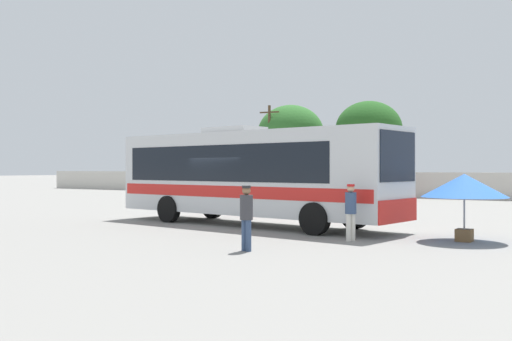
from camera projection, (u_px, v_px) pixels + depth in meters
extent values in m
plane|color=gray|center=(343.00, 209.00, 30.51)|extent=(300.00, 300.00, 0.00)
cube|color=beige|center=(423.00, 185.00, 41.84)|extent=(80.00, 0.30, 1.85)
cube|color=silver|center=(252.00, 173.00, 21.80)|extent=(12.00, 3.95, 3.00)
cube|color=black|center=(240.00, 163.00, 22.18)|extent=(9.90, 3.72, 1.32)
cube|color=red|center=(252.00, 191.00, 21.81)|extent=(11.77, 3.94, 0.42)
cube|color=#19212D|center=(398.00, 156.00, 18.00)|extent=(0.32, 2.28, 1.56)
cube|color=red|center=(398.00, 211.00, 18.01)|extent=(0.36, 2.49, 0.72)
cube|color=#B2B2B2|center=(234.00, 131.00, 22.37)|extent=(2.35, 1.66, 0.24)
cylinder|color=black|center=(354.00, 214.00, 20.40)|extent=(1.07, 0.42, 1.04)
cylinder|color=black|center=(315.00, 219.00, 18.52)|extent=(1.07, 0.42, 1.04)
cylinder|color=black|center=(212.00, 206.00, 24.83)|extent=(1.07, 0.42, 1.04)
cylinder|color=black|center=(169.00, 209.00, 22.95)|extent=(1.07, 0.42, 1.04)
cylinder|color=silver|center=(353.00, 227.00, 17.07)|extent=(0.15, 0.15, 0.79)
cylinder|color=silver|center=(349.00, 227.00, 17.01)|extent=(0.15, 0.15, 0.79)
cylinder|color=#33476B|center=(351.00, 203.00, 17.04)|extent=(0.46, 0.46, 0.63)
sphere|color=tan|center=(351.00, 189.00, 17.04)|extent=(0.21, 0.21, 0.21)
cylinder|color=red|center=(351.00, 185.00, 17.04)|extent=(0.22, 0.22, 0.06)
cylinder|color=#33476B|center=(248.00, 236.00, 14.87)|extent=(0.15, 0.15, 0.80)
cylinder|color=#33476B|center=(244.00, 235.00, 14.98)|extent=(0.15, 0.15, 0.80)
cylinder|color=#38383D|center=(246.00, 207.00, 14.93)|extent=(0.40, 0.40, 0.63)
sphere|color=#8C6647|center=(246.00, 191.00, 14.92)|extent=(0.22, 0.22, 0.22)
cylinder|color=#262628|center=(246.00, 187.00, 14.92)|extent=(0.23, 0.23, 0.06)
cylinder|color=gray|center=(464.00, 209.00, 16.92)|extent=(0.05, 0.05, 1.90)
cone|color=blue|center=(464.00, 185.00, 16.91)|extent=(2.44, 2.44, 0.67)
cube|color=brown|center=(464.00, 235.00, 16.92)|extent=(0.44, 0.44, 0.36)
cube|color=black|center=(297.00, 189.00, 42.75)|extent=(4.14, 2.04, 0.60)
cube|color=black|center=(294.00, 182.00, 42.87)|extent=(2.32, 1.79, 0.49)
cylinder|color=black|center=(318.00, 193.00, 42.71)|extent=(0.65, 0.26, 0.64)
cylinder|color=black|center=(305.00, 194.00, 41.30)|extent=(0.65, 0.26, 0.64)
cylinder|color=black|center=(289.00, 192.00, 44.21)|extent=(0.65, 0.26, 0.64)
cylinder|color=black|center=(276.00, 193.00, 42.79)|extent=(0.65, 0.26, 0.64)
cube|color=red|center=(371.00, 190.00, 39.78)|extent=(4.05, 1.90, 0.67)
cube|color=black|center=(368.00, 181.00, 39.89)|extent=(2.25, 1.71, 0.55)
cylinder|color=black|center=(393.00, 195.00, 39.80)|extent=(0.65, 0.24, 0.64)
cylinder|color=black|center=(383.00, 196.00, 38.35)|extent=(0.65, 0.24, 0.64)
cylinder|color=black|center=(359.00, 194.00, 41.21)|extent=(0.65, 0.24, 0.64)
cylinder|color=black|center=(348.00, 195.00, 39.76)|extent=(0.65, 0.24, 0.64)
cylinder|color=#4C3823|center=(269.00, 149.00, 51.25)|extent=(0.24, 0.24, 7.65)
cube|color=#473321|center=(269.00, 112.00, 51.24)|extent=(1.80, 0.39, 0.12)
cylinder|color=brown|center=(291.00, 174.00, 53.12)|extent=(0.32, 0.32, 3.25)
ellipsoid|color=#2D6628|center=(291.00, 133.00, 53.11)|extent=(5.97, 5.97, 5.07)
cylinder|color=brown|center=(369.00, 173.00, 47.49)|extent=(0.32, 0.32, 3.43)
ellipsoid|color=#23561E|center=(369.00, 129.00, 47.47)|extent=(5.36, 5.36, 4.56)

